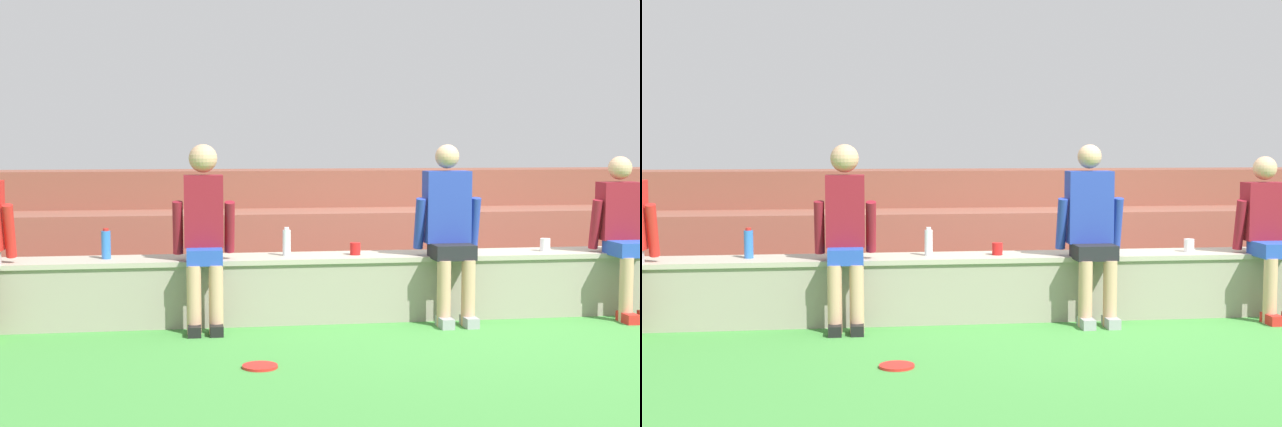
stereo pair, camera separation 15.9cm
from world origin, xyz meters
TOP-DOWN VIEW (x-y plane):
  - ground_plane at (0.00, 0.00)m, footprint 80.00×80.00m
  - stone_seating_wall at (0.00, 0.23)m, footprint 8.49×0.51m
  - brick_bleachers at (0.00, 2.09)m, footprint 10.17×2.40m
  - person_left_of_center at (-2.18, -0.00)m, footprint 0.48×0.54m
  - person_center at (-0.20, 0.00)m, footprint 0.55×0.53m
  - person_right_of_center at (1.32, -0.01)m, footprint 0.52×0.59m
  - water_bottle_mid_right at (-2.95, 0.26)m, footprint 0.07×0.07m
  - water_bottle_near_right at (-1.50, 0.25)m, footprint 0.07×0.07m
  - plastic_cup_middle at (0.72, 0.22)m, footprint 0.09×0.09m
  - plastic_cup_right_end at (-0.93, 0.21)m, footprint 0.09×0.09m
  - frisbee at (-1.84, -1.26)m, footprint 0.23×0.23m

SIDE VIEW (x-z plane):
  - ground_plane at x=0.00m, z-range 0.00..0.00m
  - frisbee at x=-1.84m, z-range 0.00..0.02m
  - stone_seating_wall at x=0.00m, z-range 0.02..0.55m
  - brick_bleachers at x=0.00m, z-range -0.13..1.04m
  - plastic_cup_right_end at x=-0.93m, z-range 0.53..0.63m
  - plastic_cup_middle at x=0.72m, z-range 0.53..0.64m
  - water_bottle_near_right at x=-1.50m, z-range 0.53..0.76m
  - water_bottle_mid_right at x=-2.95m, z-range 0.53..0.77m
  - person_right_of_center at x=1.32m, z-range 0.04..1.39m
  - person_center at x=-0.20m, z-range 0.05..1.49m
  - person_left_of_center at x=-2.18m, z-range 0.06..1.50m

